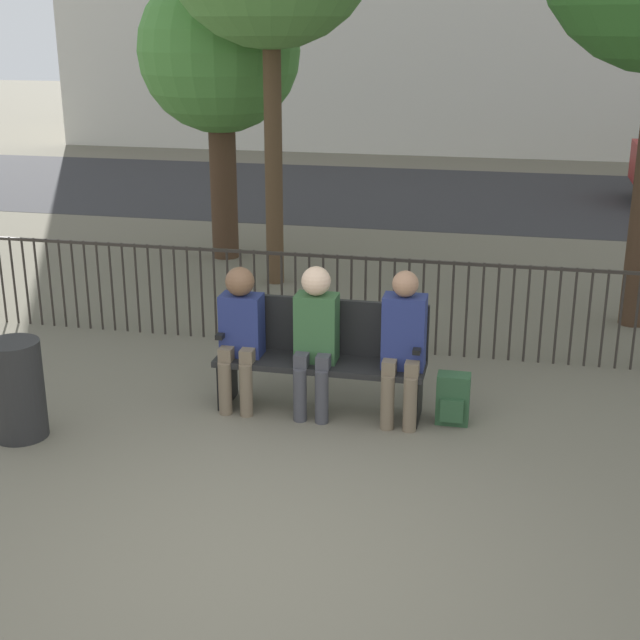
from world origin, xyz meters
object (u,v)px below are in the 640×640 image
(seated_person_2, at_px, (403,340))
(trash_bin, at_px, (17,390))
(park_bench, at_px, (322,352))
(tree_2, at_px, (219,54))
(seated_person_1, at_px, (315,332))
(seated_person_0, at_px, (240,329))
(backpack, at_px, (453,399))

(seated_person_2, bearing_deg, trash_bin, -162.25)
(park_bench, relative_size, tree_2, 0.46)
(seated_person_1, bearing_deg, trash_bin, -156.94)
(seated_person_2, bearing_deg, tree_2, 122.63)
(seated_person_0, xyz_separation_m, trash_bin, (-1.52, -0.92, -0.30))
(tree_2, distance_m, trash_bin, 6.10)
(backpack, relative_size, trash_bin, 0.53)
(park_bench, xyz_separation_m, seated_person_1, (-0.03, -0.13, 0.22))
(park_bench, xyz_separation_m, tree_2, (-2.35, 4.61, 2.18))
(seated_person_1, distance_m, tree_2, 5.63)
(seated_person_2, relative_size, trash_bin, 1.60)
(backpack, bearing_deg, seated_person_0, -178.58)
(park_bench, bearing_deg, tree_2, 116.98)
(backpack, bearing_deg, park_bench, 175.59)
(park_bench, height_order, seated_person_2, seated_person_2)
(seated_person_2, bearing_deg, backpack, 5.73)
(tree_2, bearing_deg, seated_person_0, -70.41)
(park_bench, distance_m, seated_person_2, 0.73)
(park_bench, xyz_separation_m, trash_bin, (-2.19, -1.04, -0.10))
(backpack, bearing_deg, trash_bin, -163.69)
(backpack, height_order, trash_bin, trash_bin)
(backpack, bearing_deg, seated_person_2, -174.27)
(park_bench, distance_m, tree_2, 5.62)
(backpack, xyz_separation_m, trash_bin, (-3.28, -0.96, 0.19))
(backpack, distance_m, trash_bin, 3.43)
(seated_person_1, height_order, seated_person_2, seated_person_2)
(seated_person_2, xyz_separation_m, trash_bin, (-2.87, -0.92, -0.31))
(park_bench, height_order, trash_bin, park_bench)
(seated_person_1, relative_size, backpack, 2.97)
(seated_person_1, xyz_separation_m, trash_bin, (-2.16, -0.92, -0.32))
(park_bench, relative_size, seated_person_0, 1.43)
(seated_person_2, xyz_separation_m, backpack, (0.41, 0.04, -0.50))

